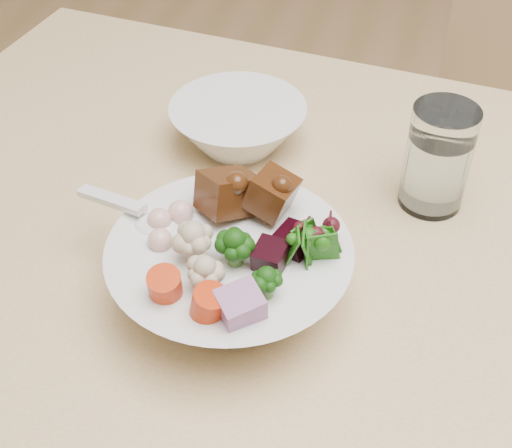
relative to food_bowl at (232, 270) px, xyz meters
name	(u,v)px	position (x,y,z in m)	size (l,w,h in m)	color
food_bowl	(232,270)	(0.00, 0.00, 0.00)	(0.20, 0.20, 0.11)	silver
soup_spoon	(144,219)	(-0.08, 0.02, 0.03)	(0.11, 0.06, 0.02)	silver
water_glass	(437,162)	(0.16, 0.18, 0.01)	(0.06, 0.06, 0.11)	white
side_bowl	(238,126)	(-0.06, 0.22, -0.01)	(0.15, 0.15, 0.05)	silver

